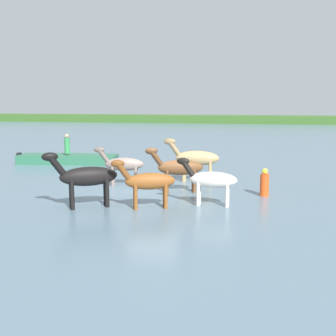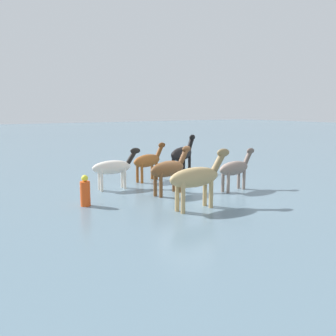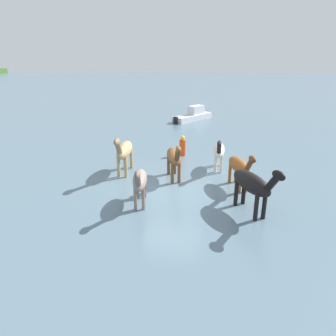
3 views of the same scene
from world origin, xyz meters
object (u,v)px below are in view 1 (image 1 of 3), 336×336
(horse_gray_outer, at_px, (211,180))
(horse_rear_stallion, at_px, (195,158))
(boat_dinghy_port, at_px, (68,160))
(buoy_channel_marker, at_px, (265,184))
(horse_chestnut_trailing, at_px, (86,177))
(person_boatman_standing, at_px, (67,144))
(horse_pinto_flank, at_px, (122,164))
(horse_dark_mare, at_px, (178,168))
(horse_lead, at_px, (148,181))

(horse_gray_outer, bearing_deg, horse_rear_stallion, -73.41)
(boat_dinghy_port, bearing_deg, buoy_channel_marker, -36.63)
(horse_rear_stallion, relative_size, boat_dinghy_port, 0.42)
(horse_chestnut_trailing, xyz_separation_m, person_boatman_standing, (-5.06, 9.90, 0.04))
(horse_pinto_flank, distance_m, horse_rear_stallion, 3.48)
(horse_dark_mare, distance_m, person_boatman_standing, 10.41)
(horse_gray_outer, bearing_deg, horse_chestnut_trailing, 16.63)
(horse_pinto_flank, xyz_separation_m, boat_dinghy_port, (-5.23, 5.86, -0.78))
(horse_dark_mare, bearing_deg, buoy_channel_marker, 163.03)
(horse_dark_mare, distance_m, boat_dinghy_port, 10.53)
(horse_chestnut_trailing, relative_size, boat_dinghy_port, 0.40)
(horse_dark_mare, height_order, horse_rear_stallion, horse_rear_stallion)
(horse_lead, bearing_deg, person_boatman_standing, -72.40)
(boat_dinghy_port, xyz_separation_m, buoy_channel_marker, (11.52, -6.91, 0.32))
(horse_pinto_flank, bearing_deg, boat_dinghy_port, -56.86)
(horse_pinto_flank, height_order, person_boatman_standing, person_boatman_standing)
(horse_lead, height_order, horse_gray_outer, horse_lead)
(horse_pinto_flank, distance_m, person_boatman_standing, 7.76)
(boat_dinghy_port, bearing_deg, horse_dark_mare, -46.32)
(horse_dark_mare, relative_size, boat_dinghy_port, 0.39)
(horse_dark_mare, relative_size, buoy_channel_marker, 2.16)
(horse_dark_mare, bearing_deg, horse_rear_stallion, -115.72)
(person_boatman_standing, xyz_separation_m, buoy_channel_marker, (11.48, -6.82, -0.67))
(horse_pinto_flank, height_order, boat_dinghy_port, horse_pinto_flank)
(horse_chestnut_trailing, bearing_deg, horse_pinto_flank, -120.99)
(horse_pinto_flank, bearing_deg, horse_dark_mare, 151.64)
(horse_pinto_flank, relative_size, buoy_channel_marker, 2.00)
(horse_rear_stallion, bearing_deg, horse_chestnut_trailing, 57.53)
(horse_pinto_flank, relative_size, horse_rear_stallion, 0.86)
(horse_dark_mare, distance_m, buoy_channel_marker, 3.60)
(horse_rear_stallion, xyz_separation_m, person_boatman_standing, (-8.35, 4.32, 0.04))
(horse_lead, distance_m, horse_pinto_flank, 4.38)
(horse_rear_stallion, distance_m, boat_dinghy_port, 9.52)
(horse_lead, height_order, horse_chestnut_trailing, horse_chestnut_trailing)
(horse_dark_mare, bearing_deg, horse_chestnut_trailing, 31.89)
(horse_rear_stallion, bearing_deg, horse_pinto_flank, 22.69)
(horse_pinto_flank, distance_m, boat_dinghy_port, 7.89)
(boat_dinghy_port, distance_m, person_boatman_standing, 0.99)
(person_boatman_standing, bearing_deg, horse_dark_mare, -40.41)
(horse_pinto_flank, distance_m, horse_chestnut_trailing, 4.14)
(horse_dark_mare, xyz_separation_m, horse_rear_stallion, (0.42, 2.43, 0.08))
(horse_dark_mare, distance_m, horse_chestnut_trailing, 4.26)
(horse_chestnut_trailing, distance_m, buoy_channel_marker, 7.15)
(horse_lead, bearing_deg, boat_dinghy_port, -72.53)
(horse_rear_stallion, xyz_separation_m, buoy_channel_marker, (3.13, -2.50, -0.62))
(horse_dark_mare, height_order, horse_gray_outer, horse_dark_mare)
(horse_gray_outer, height_order, boat_dinghy_port, horse_gray_outer)
(horse_gray_outer, distance_m, boat_dinghy_port, 13.03)
(horse_gray_outer, bearing_deg, person_boatman_standing, -40.28)
(person_boatman_standing, bearing_deg, horse_lead, -52.89)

